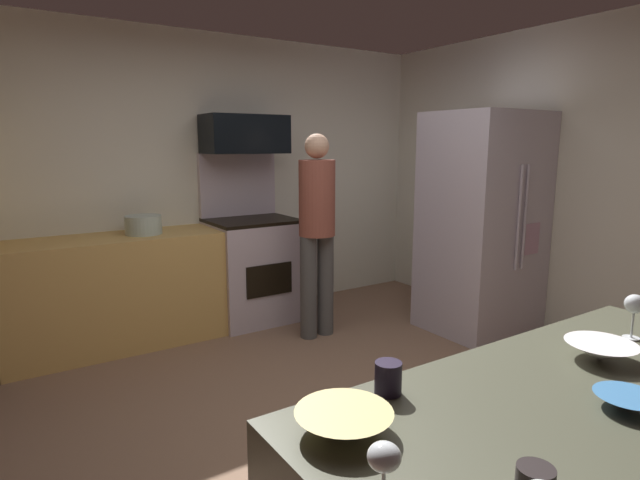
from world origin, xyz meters
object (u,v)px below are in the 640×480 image
at_px(refrigerator, 482,223).
at_px(mixing_bowl_prep, 627,402).
at_px(wine_glass_mid, 384,462).
at_px(person_cook, 317,225).
at_px(mixing_bowl_small, 344,422).
at_px(microwave, 245,134).
at_px(mug_coffee, 388,378).
at_px(oven_range, 252,265).
at_px(wine_glass_extra, 635,306).
at_px(stock_pot, 143,225).
at_px(mixing_bowl_large, 601,351).

bearing_deg(refrigerator, mixing_bowl_prep, -133.38).
relative_size(mixing_bowl_prep, wine_glass_mid, 1.10).
height_order(person_cook, wine_glass_mid, person_cook).
distance_m(mixing_bowl_small, mixing_bowl_prep, 0.80).
height_order(microwave, wine_glass_mid, microwave).
bearing_deg(person_cook, mug_coffee, -118.58).
relative_size(oven_range, mixing_bowl_small, 6.09).
relative_size(wine_glass_extra, stock_pot, 0.60).
height_order(wine_glass_mid, mug_coffee, wine_glass_mid).
bearing_deg(oven_range, mixing_bowl_small, -111.85).
relative_size(mixing_bowl_small, stock_pot, 0.87).
distance_m(wine_glass_mid, stock_pot, 3.59).
xyz_separation_m(microwave, wine_glass_mid, (-1.42, -3.64, -0.69)).
relative_size(person_cook, wine_glass_mid, 10.62).
distance_m(mixing_bowl_large, stock_pot, 3.44).
height_order(oven_range, person_cook, person_cook).
bearing_deg(microwave, person_cook, -70.83).
relative_size(person_cook, mixing_bowl_small, 6.76).
height_order(oven_range, wine_glass_mid, oven_range).
distance_m(refrigerator, mixing_bowl_small, 3.49).
bearing_deg(oven_range, mixing_bowl_large, -95.41).
bearing_deg(refrigerator, mixing_bowl_small, -145.85).
distance_m(oven_range, stock_pot, 1.06).
relative_size(oven_range, mixing_bowl_prep, 8.69).
relative_size(wine_glass_mid, mug_coffee, 1.67).
xyz_separation_m(microwave, refrigerator, (1.58, -1.39, -0.76)).
bearing_deg(mixing_bowl_small, wine_glass_mid, -111.46).
xyz_separation_m(mixing_bowl_large, wine_glass_mid, (-1.10, -0.18, 0.09)).
bearing_deg(oven_range, wine_glass_extra, -90.54).
height_order(microwave, mixing_bowl_large, microwave).
bearing_deg(mixing_bowl_large, wine_glass_mid, -170.90).
bearing_deg(person_cook, refrigerator, -25.09).
xyz_separation_m(mixing_bowl_large, mixing_bowl_prep, (-0.26, -0.22, -0.01)).
distance_m(mixing_bowl_large, wine_glass_extra, 0.31).
height_order(refrigerator, mixing_bowl_large, refrigerator).
bearing_deg(wine_glass_mid, refrigerator, 36.81).
bearing_deg(wine_glass_mid, mixing_bowl_prep, -2.87).
bearing_deg(person_cook, mixing_bowl_small, -121.52).
distance_m(person_cook, mixing_bowl_large, 2.75).
bearing_deg(oven_range, mug_coffee, -108.81).
distance_m(mixing_bowl_small, stock_pot, 3.29).
bearing_deg(mixing_bowl_small, oven_range, 68.15).
xyz_separation_m(refrigerator, wine_glass_extra, (-1.61, -2.03, 0.08)).
distance_m(person_cook, mug_coffee, 2.82).
xyz_separation_m(mixing_bowl_large, mug_coffee, (-0.76, 0.21, 0.02)).
relative_size(person_cook, mug_coffee, 17.75).
xyz_separation_m(mixing_bowl_prep, stock_pot, (-0.38, 3.60, 0.06)).
bearing_deg(person_cook, microwave, 109.17).
height_order(refrigerator, person_cook, refrigerator).
bearing_deg(wine_glass_mid, microwave, 68.64).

